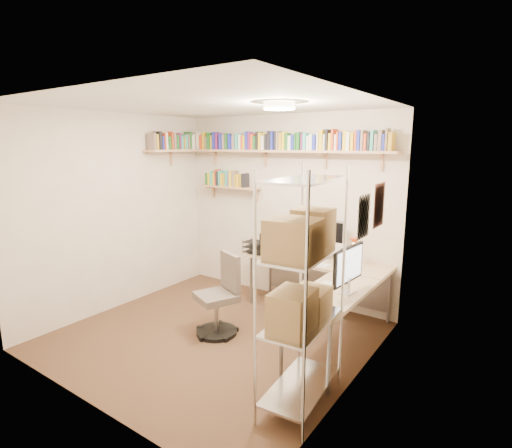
{
  "coord_description": "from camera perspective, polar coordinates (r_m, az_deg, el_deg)",
  "views": [
    {
      "loc": [
        2.75,
        -3.14,
        2.11
      ],
      "look_at": [
        0.19,
        0.55,
        1.21
      ],
      "focal_mm": 28.0,
      "sensor_mm": 36.0,
      "label": 1
    }
  ],
  "objects": [
    {
      "name": "room_shell",
      "position": [
        4.2,
        -6.34,
        3.62
      ],
      "size": [
        3.24,
        3.04,
        2.52
      ],
      "color": "beige",
      "rests_on": "ground"
    },
    {
      "name": "wire_rack",
      "position": [
        3.1,
        6.52,
        -6.85
      ],
      "size": [
        0.49,
        0.88,
        1.95
      ],
      "rotation": [
        0.0,
        0.0,
        0.09
      ],
      "color": "silver",
      "rests_on": "ground"
    },
    {
      "name": "wall_shelves",
      "position": [
        5.44,
        -0.71,
        10.52
      ],
      "size": [
        3.12,
        1.09,
        0.8
      ],
      "color": "tan",
      "rests_on": "ground"
    },
    {
      "name": "corner_desk",
      "position": [
        4.82,
        7.95,
        -5.96
      ],
      "size": [
        1.85,
        1.8,
        1.2
      ],
      "color": "tan",
      "rests_on": "ground"
    },
    {
      "name": "ground",
      "position": [
        4.67,
        -5.97,
        -15.57
      ],
      "size": [
        3.2,
        3.2,
        0.0
      ],
      "primitive_type": "plane",
      "color": "#442A1D",
      "rests_on": "ground"
    },
    {
      "name": "office_chair",
      "position": [
        4.57,
        -5.12,
        -10.86
      ],
      "size": [
        0.53,
        0.54,
        0.92
      ],
      "rotation": [
        0.0,
        0.0,
        -0.41
      ],
      "color": "black",
      "rests_on": "ground"
    }
  ]
}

